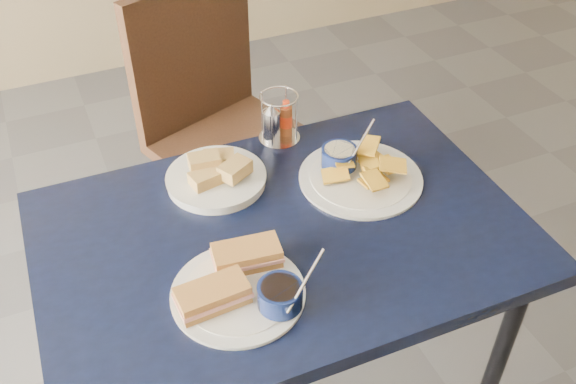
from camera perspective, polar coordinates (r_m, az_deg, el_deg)
name	(u,v)px	position (r m, az deg, el deg)	size (l,w,h in m)	color
dining_table	(283,253)	(1.50, -0.44, -5.46)	(1.10, 0.74, 0.75)	black
chair_far	(225,111)	(2.18, -5.65, 7.22)	(0.59, 0.59, 0.98)	black
sandwich_plate	(242,285)	(1.30, -4.07, -8.21)	(0.30, 0.27, 0.12)	white
plantain_plate	(355,170)	(1.59, 6.01, 1.91)	(0.30, 0.30, 0.12)	white
bread_basket	(216,176)	(1.57, -6.39, 1.45)	(0.24, 0.24, 0.07)	white
condiment_caddy	(277,121)	(1.69, -0.95, 6.31)	(0.11, 0.11, 0.14)	silver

